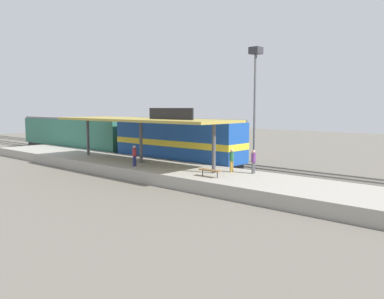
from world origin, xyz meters
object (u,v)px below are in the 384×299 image
at_px(platform_bench, 210,170).
at_px(locomotive, 177,142).
at_px(person_waiting, 134,155).
at_px(passenger_carriage_single, 74,134).
at_px(person_boarding, 254,160).
at_px(person_walking, 232,159).
at_px(freight_car, 184,141).
at_px(light_mast, 255,80).

height_order(platform_bench, locomotive, locomotive).
bearing_deg(person_waiting, passenger_carriage_single, 71.87).
xyz_separation_m(platform_bench, person_boarding, (3.16, -1.47, 0.51)).
relative_size(locomotive, person_waiting, 8.44).
xyz_separation_m(platform_bench, person_walking, (2.65, 0.11, 0.51)).
xyz_separation_m(freight_car, person_walking, (-7.95, -12.14, -0.12)).
xyz_separation_m(light_mast, person_walking, (-11.15, -5.23, -6.54)).
relative_size(passenger_carriage_single, freight_car, 1.67).
xyz_separation_m(freight_car, person_waiting, (-10.96, -4.69, -0.12)).
bearing_deg(person_walking, passenger_carriage_single, 82.90).
relative_size(platform_bench, freight_car, 0.14).
bearing_deg(person_boarding, person_waiting, 111.33).
relative_size(person_waiting, person_walking, 1.00).
distance_m(light_mast, person_walking, 13.95).
bearing_deg(freight_car, locomotive, -144.70).
height_order(freight_car, person_walking, freight_car).
bearing_deg(light_mast, platform_bench, -158.84).
relative_size(freight_car, person_walking, 7.02).
distance_m(locomotive, person_boarding, 10.85).
bearing_deg(light_mast, locomotive, 154.94).
relative_size(passenger_carriage_single, person_boarding, 11.70).
distance_m(person_waiting, person_boarding, 9.68).
bearing_deg(locomotive, passenger_carriage_single, 90.00).
bearing_deg(passenger_carriage_single, freight_car, -72.67).
distance_m(passenger_carriage_single, person_boarding, 28.60).
xyz_separation_m(locomotive, person_boarding, (-2.84, -10.45, -0.56)).
bearing_deg(platform_bench, freight_car, 49.12).
bearing_deg(person_boarding, light_mast, 32.60).
distance_m(locomotive, passenger_carriage_single, 18.00).
relative_size(freight_car, light_mast, 1.03).
bearing_deg(person_waiting, light_mast, -8.88).
distance_m(passenger_carriage_single, light_mast, 23.80).
relative_size(light_mast, person_waiting, 6.84).
distance_m(locomotive, light_mast, 10.49).
height_order(person_waiting, person_boarding, same).
distance_m(freight_car, person_walking, 14.51).
bearing_deg(passenger_carriage_single, person_waiting, -108.13).
bearing_deg(platform_bench, passenger_carriage_single, 77.47).
xyz_separation_m(light_mast, person_boarding, (-10.64, -6.81, -6.54)).
bearing_deg(passenger_carriage_single, person_boarding, -95.70).
height_order(freight_car, person_boarding, freight_car).
height_order(light_mast, person_walking, light_mast).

